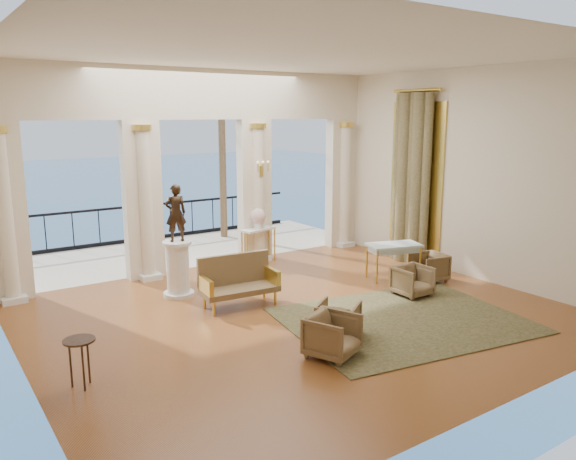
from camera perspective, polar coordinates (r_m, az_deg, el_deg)
floor at (r=10.14m, az=1.22°, el=-8.60°), size 9.00×9.00×0.00m
room_walls at (r=8.66m, az=5.65°, el=7.40°), size 9.00×9.00×9.00m
arcade at (r=12.85m, az=-8.81°, el=7.38°), size 9.00×0.56×4.50m
terrace at (r=15.05m, az=-11.78°, el=-2.28°), size 10.00×3.60×0.10m
balustrade at (r=16.41m, az=-14.02°, el=0.42°), size 9.00×0.06×1.03m
palm_tree at (r=16.20m, az=-6.84°, el=13.64°), size 2.00×2.00×4.50m
curtain at (r=13.57m, az=12.37°, el=5.08°), size 0.33×1.40×4.09m
window_frame at (r=13.70m, az=12.92°, el=5.46°), size 0.04×1.60×3.40m
wall_sconce at (r=13.27m, az=-2.69°, el=6.10°), size 0.30×0.11×0.33m
rug at (r=10.06m, az=11.64°, el=-8.96°), size 4.45×3.73×0.02m
armchair_a at (r=8.41m, az=4.54°, el=-10.47°), size 0.88×0.85×0.70m
armchair_b at (r=11.33m, az=12.55°, el=-4.93°), size 0.65×0.61×0.66m
armchair_c at (r=12.41m, az=14.13°, el=-3.55°), size 0.71×0.75×0.67m
armchair_d at (r=9.12m, az=5.15°, el=-8.89°), size 0.83×0.84×0.64m
settee at (r=10.54m, az=-5.15°, el=-5.17°), size 1.48×0.74×0.95m
game_table at (r=12.34m, az=10.70°, el=-1.76°), size 1.26×0.93×0.77m
pedestal at (r=11.20m, az=-11.11°, el=-3.99°), size 0.60×0.60×1.10m
statue at (r=10.96m, az=-11.34°, el=1.70°), size 0.44×0.33×1.11m
console_table at (r=13.50m, az=-3.04°, el=-0.42°), size 0.93×0.52×0.83m
urn at (r=13.42m, az=-3.05°, el=1.32°), size 0.36×0.36×0.48m
side_table at (r=7.89m, az=-20.43°, el=-11.00°), size 0.41×0.41×0.67m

